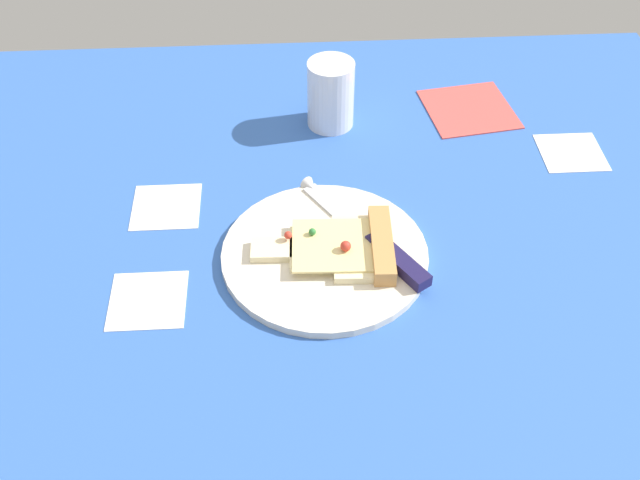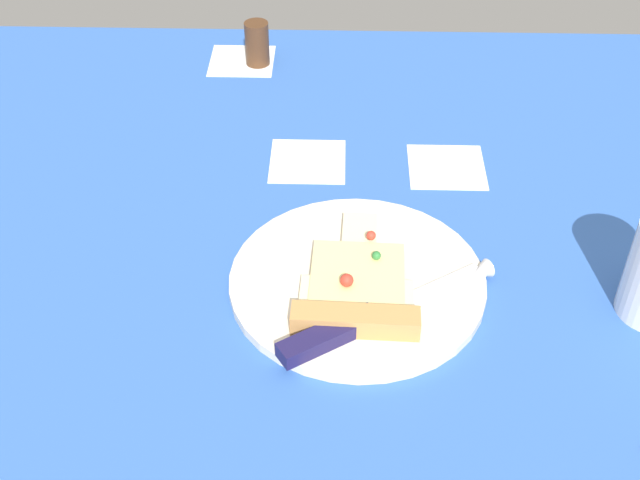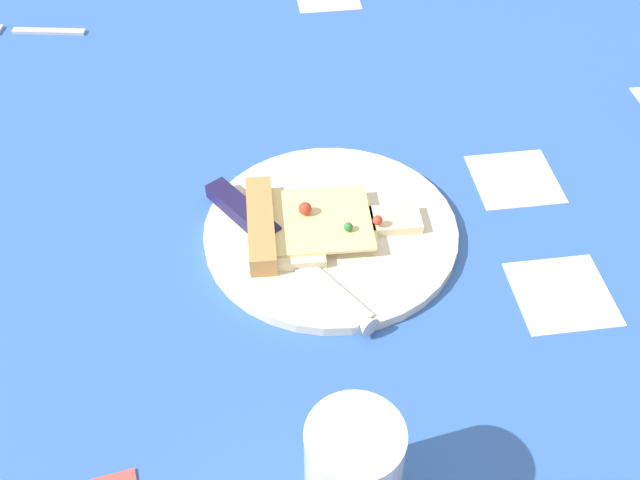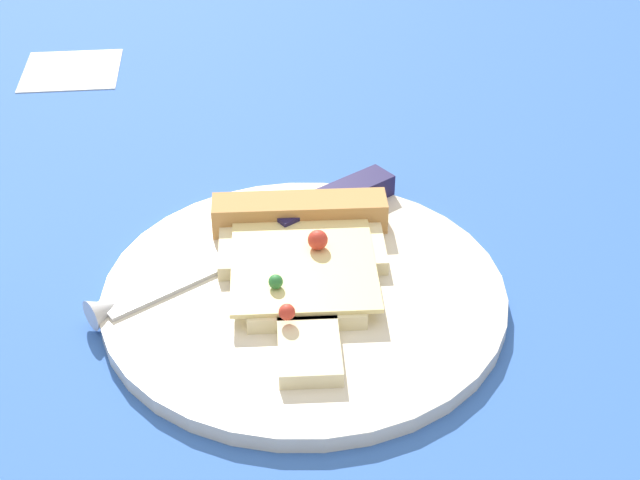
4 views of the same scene
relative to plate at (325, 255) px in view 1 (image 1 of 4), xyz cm
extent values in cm
cube|color=#3360B7|center=(-4.34, -1.88, -2.04)|extent=(114.25, 114.25, 3.00)
cube|color=white|center=(10.75, 20.58, -0.64)|extent=(9.00, 9.00, 0.20)
cube|color=white|center=(19.22, -37.04, -0.64)|extent=(9.00, 9.00, 0.20)
cube|color=white|center=(-5.80, 21.28, -0.64)|extent=(9.00, 9.00, 0.20)
cylinder|color=silver|center=(0.00, 0.00, 0.00)|extent=(25.68, 25.68, 1.07)
cube|color=beige|center=(-0.16, -4.00, 1.04)|extent=(11.23, 6.42, 1.00)
cube|color=beige|center=(0.06, 1.50, 1.04)|extent=(7.41, 5.88, 1.00)
cube|color=beige|center=(0.25, 6.50, 1.04)|extent=(3.80, 5.34, 1.00)
cube|color=#EDD88C|center=(-0.04, -1.00, 1.69)|extent=(9.58, 10.35, 0.30)
cube|color=tan|center=(-0.27, -6.99, 1.64)|extent=(12.09, 3.07, 2.20)
sphere|color=red|center=(-1.10, -2.46, 2.49)|extent=(1.32, 1.32, 1.32)
sphere|color=red|center=(1.37, 4.45, 2.33)|extent=(0.99, 0.99, 0.99)
sphere|color=#2D7A38|center=(1.86, 1.43, 2.29)|extent=(0.91, 0.91, 0.91)
cube|color=silver|center=(7.34, -2.13, 0.69)|extent=(11.16, 8.20, 0.30)
cone|color=silver|center=(12.37, 1.13, 0.69)|extent=(2.77, 2.77, 2.00)
cube|color=#1E1947|center=(-2.74, -8.65, 1.34)|extent=(9.59, 7.28, 1.60)
cylinder|color=white|center=(28.59, -2.65, 4.60)|extent=(6.94, 6.94, 10.27)
cube|color=#E54C47|center=(30.84, -24.39, -0.34)|extent=(14.81, 14.81, 0.40)
camera|label=1|loc=(-65.44, 4.40, 66.56)|focal=42.29mm
camera|label=2|loc=(-2.05, -61.36, 58.36)|focal=47.39mm
camera|label=3|loc=(54.18, -8.53, 54.81)|focal=42.97mm
camera|label=4|loc=(3.49, 45.89, 36.58)|focal=51.59mm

